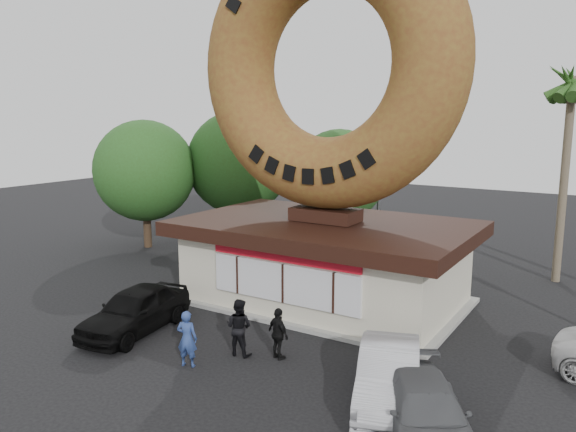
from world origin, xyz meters
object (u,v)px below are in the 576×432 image
(person_center, at_px, (239,327))
(donut_shop, at_px, (325,259))
(street_lamp, at_px, (382,168))
(car_grey, at_px, (426,412))
(car_black, at_px, (135,310))
(car_silver, at_px, (389,374))
(giant_donut, at_px, (327,66))
(person_right, at_px, (278,334))
(person_left, at_px, (187,339))

(person_center, bearing_deg, donut_shop, -94.45)
(street_lamp, xyz_separation_m, car_grey, (8.46, -17.30, -3.83))
(donut_shop, height_order, car_black, donut_shop)
(car_silver, relative_size, car_grey, 0.99)
(person_center, height_order, car_black, person_center)
(giant_donut, xyz_separation_m, person_right, (1.37, -5.50, -8.37))
(donut_shop, bearing_deg, car_black, -122.61)
(donut_shop, bearing_deg, car_silver, -49.48)
(person_center, xyz_separation_m, person_right, (1.21, 0.39, -0.09))
(car_black, height_order, car_grey, car_black)
(donut_shop, xyz_separation_m, car_black, (-4.01, -6.26, -0.98))
(car_black, relative_size, car_grey, 1.03)
(donut_shop, relative_size, person_center, 6.21)
(giant_donut, height_order, street_lamp, giant_donut)
(person_left, height_order, person_right, person_left)
(person_right, relative_size, car_grey, 0.36)
(donut_shop, distance_m, giant_donut, 7.42)
(donut_shop, relative_size, car_silver, 2.54)
(person_right, distance_m, car_black, 5.43)
(donut_shop, xyz_separation_m, giant_donut, (0.00, 0.02, 7.42))
(person_left, height_order, car_silver, person_left)
(donut_shop, height_order, car_silver, donut_shop)
(giant_donut, bearing_deg, person_center, -88.43)
(person_left, bearing_deg, car_grey, 162.33)
(street_lamp, relative_size, person_right, 4.94)
(street_lamp, distance_m, car_black, 16.83)
(car_silver, xyz_separation_m, car_grey, (1.41, -1.21, -0.08))
(giant_donut, distance_m, person_right, 10.11)
(person_center, distance_m, car_black, 4.19)
(car_grey, bearing_deg, donut_shop, 101.68)
(person_center, height_order, person_right, person_center)
(giant_donut, xyz_separation_m, street_lamp, (-1.86, 10.00, -4.70))
(street_lamp, height_order, car_black, street_lamp)
(street_lamp, bearing_deg, person_right, -78.24)
(person_left, bearing_deg, street_lamp, -104.13)
(person_right, bearing_deg, car_grey, -176.69)
(giant_donut, relative_size, person_center, 5.97)
(street_lamp, height_order, person_right, street_lamp)
(donut_shop, relative_size, person_left, 6.51)
(person_left, xyz_separation_m, car_silver, (5.84, 1.27, -0.13))
(person_left, bearing_deg, donut_shop, -113.16)
(car_black, bearing_deg, giant_donut, 49.12)
(donut_shop, height_order, street_lamp, street_lamp)
(street_lamp, xyz_separation_m, person_left, (1.21, -17.36, -3.62))
(car_black, relative_size, car_silver, 1.04)
(street_lamp, relative_size, person_left, 4.65)
(donut_shop, bearing_deg, street_lamp, 100.50)
(person_left, distance_m, car_grey, 7.26)
(car_black, bearing_deg, car_silver, -7.17)
(person_right, bearing_deg, car_silver, -166.50)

